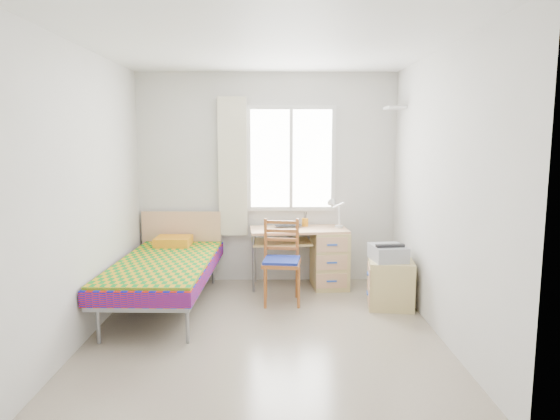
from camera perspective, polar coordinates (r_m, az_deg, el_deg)
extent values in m
plane|color=#BCAD93|center=(4.82, -1.75, -13.74)|extent=(3.50, 3.50, 0.00)
plane|color=white|center=(4.54, -1.90, 18.36)|extent=(3.50, 3.50, 0.00)
plane|color=silver|center=(6.24, -1.50, 3.59)|extent=(3.20, 0.00, 3.20)
plane|color=silver|center=(4.80, -21.28, 1.68)|extent=(0.00, 3.50, 3.50)
plane|color=silver|center=(4.74, 17.90, 1.77)|extent=(0.00, 3.50, 3.50)
cube|color=white|center=(6.21, 1.27, 5.88)|extent=(1.10, 0.04, 1.30)
cube|color=white|center=(6.20, 1.28, 5.88)|extent=(1.00, 0.02, 1.20)
cube|color=white|center=(6.19, 1.28, 5.87)|extent=(0.04, 0.02, 1.20)
cube|color=#F5F0CA|center=(6.18, -5.42, 4.91)|extent=(0.35, 0.05, 1.70)
cube|color=white|center=(6.04, 12.98, 11.31)|extent=(0.20, 0.32, 0.03)
cube|color=gray|center=(5.46, -13.00, -7.41)|extent=(0.99, 2.08, 0.06)
cube|color=#AF170B|center=(5.44, -13.03, -6.57)|extent=(1.03, 2.10, 0.14)
cube|color=#C5910D|center=(5.40, -13.10, -5.78)|extent=(1.00, 1.98, 0.03)
cube|color=tan|center=(6.36, -11.17, -2.70)|extent=(0.99, 0.08, 0.56)
cube|color=orange|center=(6.11, -12.08, -3.50)|extent=(0.42, 0.36, 0.10)
cylinder|color=gray|center=(4.78, -20.06, -12.32)|extent=(0.04, 0.04, 0.33)
cylinder|color=gray|center=(6.33, -7.66, -6.86)|extent=(0.04, 0.04, 0.33)
cube|color=tan|center=(6.02, 2.15, -2.27)|extent=(1.20, 0.63, 0.03)
cube|color=tan|center=(6.12, 5.67, -5.58)|extent=(0.45, 0.54, 0.69)
cube|color=tan|center=(6.04, 0.13, -3.66)|extent=(0.74, 0.55, 0.02)
cylinder|color=gray|center=(5.88, -3.04, -6.12)|extent=(0.03, 0.03, 0.69)
cylinder|color=gray|center=(6.30, -2.88, -5.16)|extent=(0.03, 0.03, 0.69)
cube|color=#A04E1F|center=(5.48, 0.19, -6.11)|extent=(0.44, 0.44, 0.04)
cube|color=navy|center=(5.47, 0.19, -5.81)|extent=(0.42, 0.42, 0.04)
cube|color=#A04E1F|center=(5.59, 0.16, -2.90)|extent=(0.36, 0.07, 0.40)
cylinder|color=#A04E1F|center=(5.37, -1.71, -8.89)|extent=(0.03, 0.03, 0.45)
cylinder|color=#A04E1F|center=(5.65, 1.98, -5.56)|extent=(0.04, 0.04, 0.91)
cube|color=tan|center=(5.52, 12.53, -8.27)|extent=(0.51, 0.47, 0.51)
cube|color=tan|center=(5.44, 10.12, -7.17)|extent=(0.06, 0.38, 0.19)
cube|color=tan|center=(5.49, 10.06, -9.32)|extent=(0.06, 0.38, 0.19)
cube|color=#A4A6AB|center=(5.45, 12.24, -4.81)|extent=(0.38, 0.43, 0.16)
cube|color=black|center=(5.44, 12.26, -3.99)|extent=(0.30, 0.35, 0.02)
imported|color=black|center=(6.06, 1.07, -1.92)|extent=(0.36, 0.27, 0.03)
cylinder|color=orange|center=(6.17, 2.88, -1.41)|extent=(0.10, 0.10, 0.10)
cylinder|color=white|center=(6.11, 6.76, -1.89)|extent=(0.10, 0.10, 0.03)
cylinder|color=white|center=(6.08, 6.78, -0.60)|extent=(0.02, 0.11, 0.26)
cylinder|color=white|center=(5.98, 6.71, 0.55)|extent=(0.12, 0.23, 0.11)
cone|color=white|center=(5.87, 6.06, 0.70)|extent=(0.14, 0.15, 0.12)
imported|color=gray|center=(6.05, 0.32, -3.35)|extent=(0.21, 0.24, 0.02)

